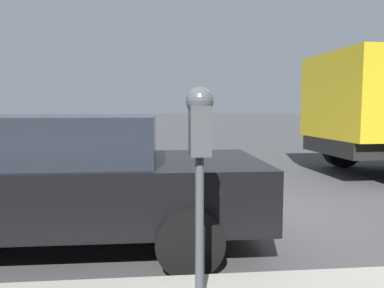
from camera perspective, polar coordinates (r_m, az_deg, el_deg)
name	(u,v)px	position (r m, az deg, el deg)	size (l,w,h in m)	color
ground_plane	(224,217)	(5.47, 4.89, -10.96)	(220.00, 220.00, 0.00)	#424244
parking_meter	(200,140)	(2.55, 1.17, 0.66)	(0.21, 0.19, 1.52)	#4C5156
car_black	(52,177)	(4.50, -20.56, -4.71)	(2.13, 4.63, 1.46)	black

